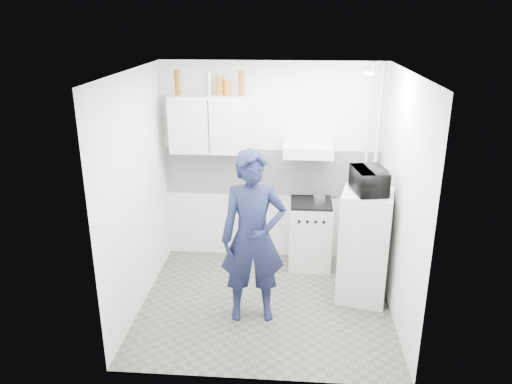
{
  "coord_description": "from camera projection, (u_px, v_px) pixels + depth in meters",
  "views": [
    {
      "loc": [
        0.28,
        -4.93,
        3.13
      ],
      "look_at": [
        -0.13,
        0.3,
        1.25
      ],
      "focal_mm": 35.0,
      "sensor_mm": 36.0,
      "label": 1
    }
  ],
  "objects": [
    {
      "name": "bottle_e",
      "position": [
        241.0,
        83.0,
        5.95
      ],
      "size": [
        0.07,
        0.07,
        0.29
      ],
      "primitive_type": "cylinder",
      "color": "brown",
      "rests_on": "upper_cabinet"
    },
    {
      "name": "wall_left",
      "position": [
        137.0,
        194.0,
        5.37
      ],
      "size": [
        0.0,
        2.6,
        2.6
      ],
      "primitive_type": "plane",
      "rotation": [
        1.57,
        0.0,
        1.57
      ],
      "color": "white",
      "rests_on": "floor"
    },
    {
      "name": "fridge",
      "position": [
        364.0,
        246.0,
        5.64
      ],
      "size": [
        0.64,
        0.64,
        1.3
      ],
      "primitive_type": "cube",
      "rotation": [
        0.0,
        0.0,
        -0.2
      ],
      "color": "white",
      "rests_on": "floor"
    },
    {
      "name": "floor",
      "position": [
        265.0,
        304.0,
        5.7
      ],
      "size": [
        2.8,
        2.8,
        0.0
      ],
      "primitive_type": "plane",
      "color": "#58594C",
      "rests_on": "ground"
    },
    {
      "name": "ceiling_spot_fixture",
      "position": [
        369.0,
        73.0,
        4.95
      ],
      "size": [
        0.1,
        0.1,
        0.02
      ],
      "primitive_type": "cylinder",
      "color": "white",
      "rests_on": "ceiling"
    },
    {
      "name": "bottle_a",
      "position": [
        177.0,
        82.0,
        6.0
      ],
      "size": [
        0.07,
        0.07,
        0.3
      ],
      "primitive_type": "cylinder",
      "color": "brown",
      "rests_on": "upper_cabinet"
    },
    {
      "name": "bottle_d",
      "position": [
        209.0,
        84.0,
        5.98
      ],
      "size": [
        0.06,
        0.06,
        0.27
      ],
      "primitive_type": "cylinder",
      "color": "silver",
      "rests_on": "upper_cabinet"
    },
    {
      "name": "stove_top",
      "position": [
        311.0,
        203.0,
        6.31
      ],
      "size": [
        0.51,
        0.51,
        0.03
      ],
      "primitive_type": "cube",
      "color": "black",
      "rests_on": "stove"
    },
    {
      "name": "saucepan",
      "position": [
        319.0,
        199.0,
        6.26
      ],
      "size": [
        0.15,
        0.15,
        0.09
      ],
      "primitive_type": "cylinder",
      "color": "silver",
      "rests_on": "stove_top"
    },
    {
      "name": "range_hood",
      "position": [
        308.0,
        149.0,
        6.08
      ],
      "size": [
        0.6,
        0.5,
        0.14
      ],
      "primitive_type": "cube",
      "color": "silver",
      "rests_on": "wall_back"
    },
    {
      "name": "canister_a",
      "position": [
        219.0,
        86.0,
        5.98
      ],
      "size": [
        0.09,
        0.09,
        0.23
      ],
      "primitive_type": "cylinder",
      "color": "brown",
      "rests_on": "upper_cabinet"
    },
    {
      "name": "wall_right",
      "position": [
        401.0,
        201.0,
        5.16
      ],
      "size": [
        0.0,
        2.6,
        2.6
      ],
      "primitive_type": "plane",
      "rotation": [
        1.57,
        0.0,
        -1.57
      ],
      "color": "white",
      "rests_on": "floor"
    },
    {
      "name": "stove",
      "position": [
        310.0,
        235.0,
        6.46
      ],
      "size": [
        0.54,
        0.54,
        0.86
      ],
      "primitive_type": "cube",
      "color": "silver",
      "rests_on": "floor"
    },
    {
      "name": "microwave",
      "position": [
        369.0,
        181.0,
        5.37
      ],
      "size": [
        0.53,
        0.41,
        0.26
      ],
      "primitive_type": "imported",
      "rotation": [
        0.0,
        0.0,
        1.76
      ],
      "color": "black",
      "rests_on": "fridge"
    },
    {
      "name": "person",
      "position": [
        253.0,
        238.0,
        5.18
      ],
      "size": [
        0.73,
        0.53,
        1.87
      ],
      "primitive_type": "imported",
      "rotation": [
        0.0,
        0.0,
        0.13
      ],
      "color": "#161B38",
      "rests_on": "floor"
    },
    {
      "name": "upper_cabinet",
      "position": [
        211.0,
        124.0,
        6.14
      ],
      "size": [
        1.0,
        0.35,
        0.7
      ],
      "primitive_type": "cube",
      "color": "white",
      "rests_on": "wall_back"
    },
    {
      "name": "backsplash",
      "position": [
        272.0,
        172.0,
        6.46
      ],
      "size": [
        2.74,
        0.03,
        0.6
      ],
      "primitive_type": "cube",
      "color": "white",
      "rests_on": "wall_back"
    },
    {
      "name": "ceiling",
      "position": [
        267.0,
        72.0,
        4.83
      ],
      "size": [
        2.8,
        2.8,
        0.0
      ],
      "primitive_type": "plane",
      "color": "white",
      "rests_on": "wall_back"
    },
    {
      "name": "wall_back",
      "position": [
        272.0,
        164.0,
        6.44
      ],
      "size": [
        2.8,
        0.0,
        2.8
      ],
      "primitive_type": "plane",
      "rotation": [
        1.57,
        0.0,
        0.0
      ],
      "color": "white",
      "rests_on": "floor"
    },
    {
      "name": "pipe_b",
      "position": [
        365.0,
        168.0,
        6.28
      ],
      "size": [
        0.04,
        0.04,
        2.6
      ],
      "primitive_type": "cylinder",
      "color": "silver",
      "rests_on": "floor"
    },
    {
      "name": "canister_b",
      "position": [
        227.0,
        88.0,
        5.98
      ],
      "size": [
        0.1,
        0.1,
        0.18
      ],
      "primitive_type": "cylinder",
      "color": "brown",
      "rests_on": "upper_cabinet"
    },
    {
      "name": "pipe_a",
      "position": [
        375.0,
        168.0,
        6.27
      ],
      "size": [
        0.05,
        0.05,
        2.6
      ],
      "primitive_type": "cylinder",
      "color": "silver",
      "rests_on": "floor"
    }
  ]
}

